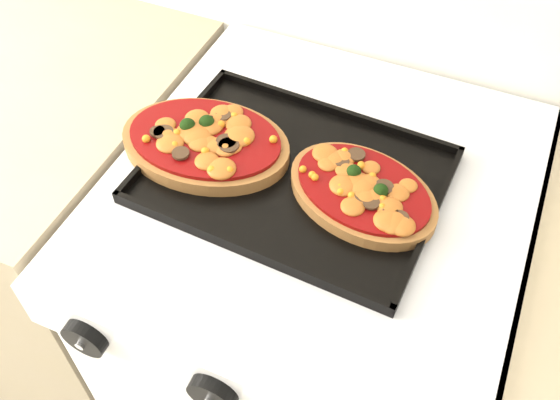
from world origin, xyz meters
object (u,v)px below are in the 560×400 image
at_px(stove, 311,331).
at_px(pizza_right, 363,191).
at_px(pizza_left, 205,141).
at_px(baking_tray, 294,174).

height_order(stove, pizza_right, pizza_right).
bearing_deg(pizza_left, baking_tray, 2.07).
bearing_deg(pizza_right, stove, 159.79).
xyz_separation_m(stove, pizza_right, (0.06, -0.02, 0.48)).
relative_size(pizza_left, pizza_right, 1.15).
height_order(pizza_left, pizza_right, pizza_left).
bearing_deg(baking_tray, pizza_right, 1.49).
xyz_separation_m(stove, baking_tray, (-0.04, -0.02, 0.47)).
relative_size(baking_tray, pizza_right, 1.86).
height_order(baking_tray, pizza_right, pizza_right).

